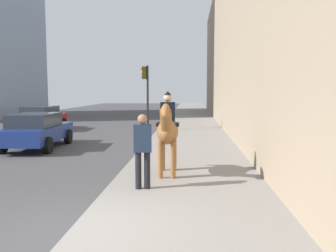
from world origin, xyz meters
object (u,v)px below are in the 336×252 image
(car_mid_lane, at_px, (42,118))
(traffic_light_near_curb, at_px, (146,88))
(mounted_horse_near, at_px, (168,130))
(pedestrian_greeting, at_px, (143,146))
(car_near_lane, at_px, (37,130))

(car_mid_lane, relative_size, traffic_light_near_curb, 1.09)
(car_mid_lane, distance_m, traffic_light_near_curb, 6.50)
(mounted_horse_near, relative_size, traffic_light_near_curb, 0.59)
(pedestrian_greeting, height_order, traffic_light_near_curb, traffic_light_near_curb)
(pedestrian_greeting, xyz_separation_m, car_mid_lane, (12.40, 7.72, -0.33))
(pedestrian_greeting, relative_size, traffic_light_near_curb, 0.45)
(mounted_horse_near, relative_size, car_mid_lane, 0.54)
(car_near_lane, distance_m, traffic_light_near_curb, 7.36)
(pedestrian_greeting, distance_m, car_mid_lane, 14.61)
(pedestrian_greeting, height_order, car_mid_lane, pedestrian_greeting)
(traffic_light_near_curb, bearing_deg, car_mid_lane, 87.51)
(pedestrian_greeting, bearing_deg, car_near_lane, 32.50)
(car_near_lane, bearing_deg, mounted_horse_near, -132.28)
(car_mid_lane, bearing_deg, traffic_light_near_curb, -93.77)
(mounted_horse_near, bearing_deg, car_mid_lane, -144.37)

